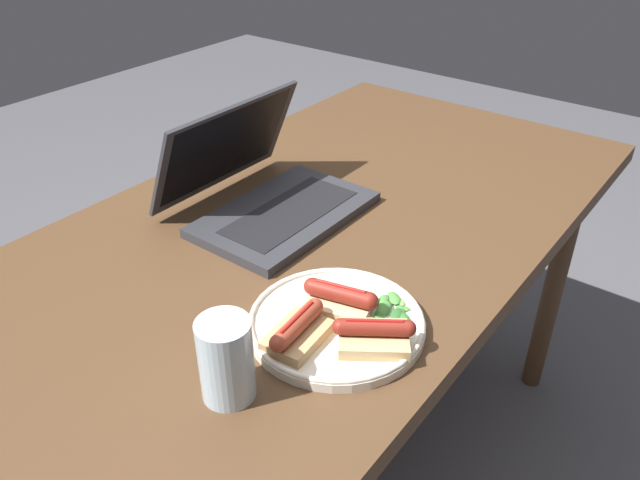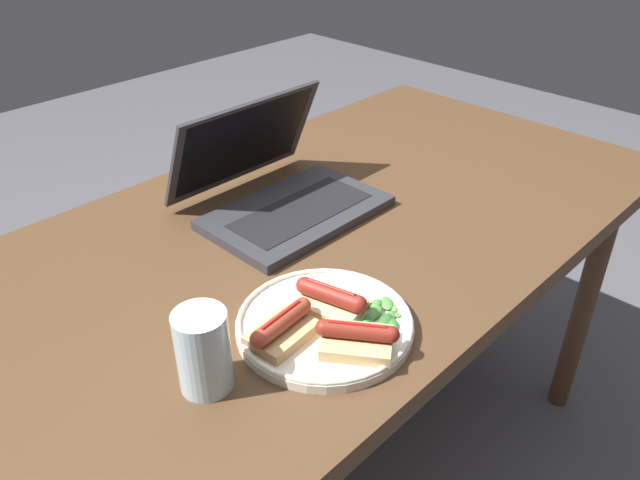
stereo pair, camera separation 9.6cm
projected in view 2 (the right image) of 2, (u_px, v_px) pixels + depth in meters
name	position (u px, v px, depth m)	size (l,w,h in m)	color
desk	(312.00, 262.00, 1.14)	(1.48, 0.74, 0.72)	#4C331E
laptop	(281.00, 192.00, 1.14)	(0.32, 0.28, 0.19)	#2D2D33
plate	(325.00, 323.00, 0.87)	(0.25, 0.25, 0.02)	silver
sausage_toast_left	(331.00, 300.00, 0.88)	(0.08, 0.11, 0.04)	#D6B784
sausage_toast_middle	(357.00, 338.00, 0.81)	(0.11, 0.11, 0.04)	tan
sausage_toast_right	(282.00, 328.00, 0.83)	(0.11, 0.07, 0.04)	tan
salad_pile	(382.00, 313.00, 0.87)	(0.07, 0.07, 0.01)	#387A33
drinking_glass	(203.00, 351.00, 0.75)	(0.07, 0.07, 0.11)	silver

